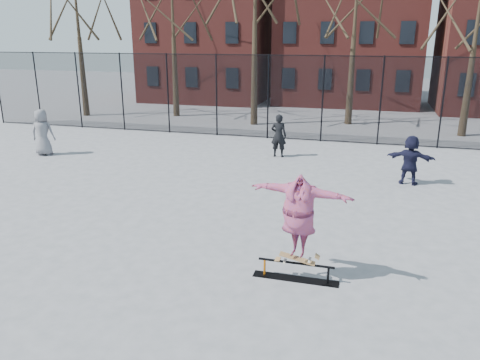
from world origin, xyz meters
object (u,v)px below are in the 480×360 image
(bystander_black, at_px, (279,136))
(bystander_navy, at_px, (410,160))
(skate_rail, at_px, (296,272))
(bystander_grey, at_px, (43,132))
(skater, at_px, (299,219))
(skateboard, at_px, (297,260))

(bystander_black, relative_size, bystander_navy, 1.05)
(bystander_black, height_order, bystander_navy, bystander_black)
(skate_rail, bearing_deg, bystander_grey, 147.31)
(skate_rail, distance_m, skater, 1.19)
(skate_rail, relative_size, bystander_grey, 0.93)
(bystander_black, bearing_deg, bystander_grey, 14.67)
(skater, height_order, bystander_navy, skater)
(skateboard, height_order, bystander_black, bystander_black)
(bystander_navy, bearing_deg, bystander_grey, 8.38)
(skateboard, distance_m, bystander_black, 10.29)
(skater, relative_size, bystander_navy, 1.25)
(bystander_grey, bearing_deg, bystander_navy, 165.86)
(skateboard, distance_m, skater, 0.90)
(bystander_navy, bearing_deg, skater, 79.68)
(skateboard, xyz_separation_m, skater, (0.00, 0.00, 0.90))
(skate_rail, distance_m, bystander_black, 10.30)
(skate_rail, relative_size, skater, 0.85)
(skater, bearing_deg, bystander_navy, 79.61)
(skate_rail, height_order, skateboard, skateboard)
(skateboard, distance_m, bystander_grey, 14.18)
(skateboard, height_order, skater, skater)
(bystander_grey, bearing_deg, bystander_black, -179.71)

